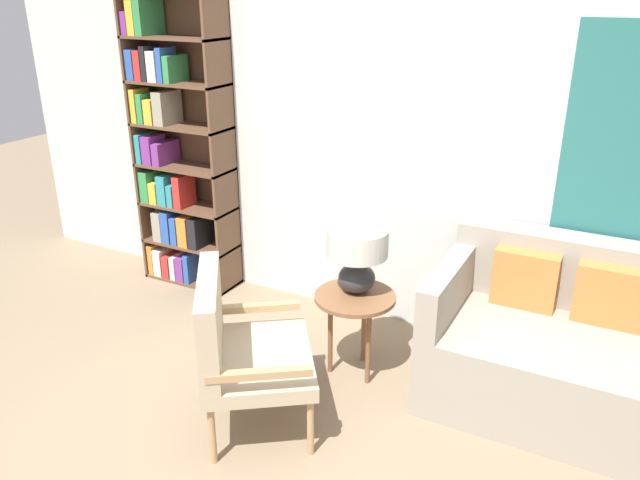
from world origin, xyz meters
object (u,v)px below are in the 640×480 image
(armchair, at_px, (236,342))
(table_lamp, at_px, (357,253))
(bookshelf, at_px, (174,158))
(couch, at_px, (598,356))
(side_table, at_px, (355,304))

(armchair, bearing_deg, table_lamp, 66.43)
(bookshelf, xyz_separation_m, couch, (3.11, -0.30, -0.66))
(bookshelf, height_order, side_table, bookshelf)
(couch, distance_m, side_table, 1.36)
(bookshelf, relative_size, side_table, 4.18)
(side_table, bearing_deg, couch, 11.83)
(couch, bearing_deg, armchair, -149.34)
(couch, xyz_separation_m, table_lamp, (-1.35, -0.23, 0.43))
(armchair, height_order, side_table, armchair)
(couch, relative_size, side_table, 3.36)
(couch, height_order, side_table, couch)
(bookshelf, xyz_separation_m, armchair, (1.43, -1.29, -0.51))
(armchair, bearing_deg, bookshelf, 137.85)
(bookshelf, relative_size, couch, 1.25)
(couch, xyz_separation_m, side_table, (-1.33, -0.28, 0.12))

